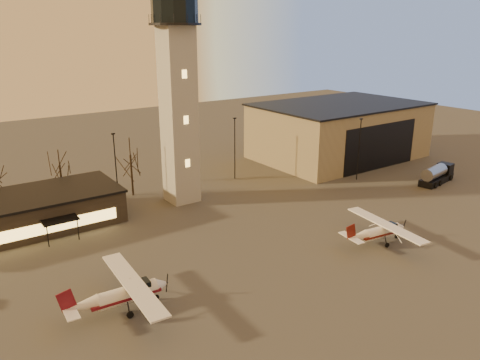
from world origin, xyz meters
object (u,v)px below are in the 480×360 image
object	(u,v)px
terminal	(13,215)
cessna_rear	(129,296)
fuel_truck	(437,176)
control_tower	(178,86)
hangar	(339,130)
cessna_front	(382,233)

from	to	relation	value
terminal	cessna_rear	xyz separation A→B (m)	(5.03, -23.67, -0.96)
fuel_truck	control_tower	bearing A→B (deg)	146.92
hangar	cessna_front	bearing A→B (deg)	-128.65
hangar	cessna_front	xyz separation A→B (m)	(-23.79, -29.74, -4.06)
cessna_front	hangar	bearing A→B (deg)	59.18
control_tower	cessna_rear	world-z (taller)	control_tower
control_tower	cessna_front	distance (m)	32.33
hangar	fuel_truck	distance (m)	20.84
hangar	terminal	xyz separation A→B (m)	(-57.99, -2.00, -3.00)
cessna_front	terminal	bearing A→B (deg)	148.78
terminal	cessna_rear	bearing A→B (deg)	-78.01
cessna_rear	fuel_truck	distance (m)	54.42
terminal	cessna_front	size ratio (longest dim) A/B	2.18
cessna_front	cessna_rear	world-z (taller)	cessna_rear
control_tower	fuel_truck	bearing A→B (deg)	-23.85
hangar	cessna_rear	world-z (taller)	hangar
hangar	cessna_front	distance (m)	38.30
cessna_front	control_tower	bearing A→B (deg)	123.19
terminal	cessna_front	world-z (taller)	terminal
terminal	control_tower	bearing A→B (deg)	-5.15
control_tower	hangar	world-z (taller)	control_tower
control_tower	cessna_rear	xyz separation A→B (m)	(-16.97, -21.68, -15.13)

